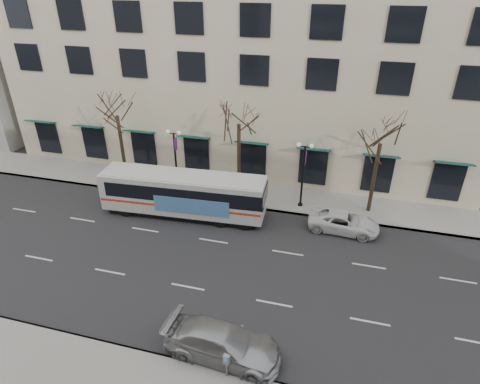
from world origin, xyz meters
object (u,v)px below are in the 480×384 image
(tree_far_left, at_px, (115,104))
(tree_far_mid, at_px, (239,112))
(tree_far_right, at_px, (383,130))
(lamp_post_left, at_px, (176,158))
(lamp_post_right, at_px, (303,172))
(silver_car, at_px, (223,343))
(white_pickup, at_px, (344,222))
(pay_station, at_px, (227,361))
(city_bus, at_px, (184,193))

(tree_far_left, distance_m, tree_far_mid, 10.00)
(tree_far_right, distance_m, lamp_post_left, 15.40)
(tree_far_mid, distance_m, lamp_post_left, 6.40)
(lamp_post_right, bearing_deg, silver_car, -96.68)
(white_pickup, distance_m, pay_station, 13.89)
(tree_far_right, height_order, lamp_post_left, tree_far_right)
(pay_station, bearing_deg, tree_far_mid, 114.15)
(city_bus, bearing_deg, lamp_post_right, 18.16)
(tree_far_right, distance_m, pay_station, 18.05)
(lamp_post_left, bearing_deg, white_pickup, -10.05)
(tree_far_right, distance_m, white_pickup, 6.69)
(tree_far_left, distance_m, tree_far_right, 20.00)
(tree_far_left, bearing_deg, lamp_post_right, -2.29)
(tree_far_left, distance_m, silver_car, 20.91)
(tree_far_mid, height_order, lamp_post_left, tree_far_mid)
(city_bus, relative_size, white_pickup, 2.51)
(tree_far_mid, distance_m, white_pickup, 10.78)
(tree_far_left, bearing_deg, tree_far_mid, 0.00)
(city_bus, height_order, white_pickup, city_bus)
(white_pickup, bearing_deg, pay_station, 164.54)
(tree_far_left, xyz_separation_m, white_pickup, (18.28, -2.95, -6.03))
(white_pickup, bearing_deg, city_bus, 97.56)
(lamp_post_left, distance_m, white_pickup, 13.67)
(tree_far_left, bearing_deg, silver_car, -48.39)
(tree_far_left, xyz_separation_m, city_bus, (6.96, -3.81, -4.94))
(tree_far_right, xyz_separation_m, white_pickup, (-1.72, -2.95, -5.76))
(lamp_post_left, height_order, silver_car, lamp_post_left)
(city_bus, relative_size, pay_station, 9.26)
(tree_far_mid, height_order, pay_station, tree_far_mid)
(silver_car, bearing_deg, tree_far_right, -20.31)
(silver_car, bearing_deg, tree_far_mid, 16.17)
(tree_far_left, height_order, pay_station, tree_far_left)
(city_bus, distance_m, white_pickup, 11.40)
(tree_far_left, height_order, city_bus, tree_far_left)
(tree_far_mid, bearing_deg, tree_far_right, -0.00)
(lamp_post_right, bearing_deg, city_bus, -158.26)
(city_bus, xyz_separation_m, silver_car, (6.36, -11.19, -0.96))
(city_bus, bearing_deg, tree_far_mid, 47.85)
(white_pickup, height_order, pay_station, pay_station)
(tree_far_mid, height_order, white_pickup, tree_far_mid)
(tree_far_mid, xyz_separation_m, tree_far_right, (10.00, -0.00, -0.48))
(tree_far_mid, bearing_deg, tree_far_left, -180.00)
(lamp_post_right, xyz_separation_m, silver_car, (-1.69, -14.40, -2.14))
(tree_far_left, bearing_deg, tree_far_right, 0.00)
(tree_far_mid, distance_m, lamp_post_right, 6.41)
(lamp_post_left, distance_m, lamp_post_right, 10.00)
(tree_far_right, bearing_deg, tree_far_mid, 180.00)
(lamp_post_right, height_order, white_pickup, lamp_post_right)
(city_bus, relative_size, silver_car, 2.18)
(silver_car, bearing_deg, lamp_post_left, 33.68)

